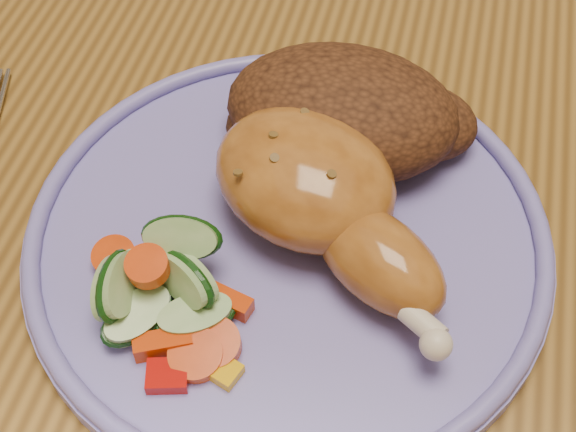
% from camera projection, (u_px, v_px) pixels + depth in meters
% --- Properties ---
extents(dining_table, '(0.90, 1.40, 0.75)m').
position_uv_depth(dining_table, '(415.00, 275.00, 0.53)').
color(dining_table, brown).
rests_on(dining_table, ground).
extents(plate, '(0.29, 0.29, 0.01)m').
position_uv_depth(plate, '(288.00, 239.00, 0.44)').
color(plate, '#7169BE').
rests_on(plate, dining_table).
extents(plate_rim, '(0.29, 0.29, 0.01)m').
position_uv_depth(plate_rim, '(288.00, 227.00, 0.43)').
color(plate_rim, '#7169BE').
rests_on(plate_rim, plate).
extents(chicken_leg, '(0.16, 0.15, 0.06)m').
position_uv_depth(chicken_leg, '(322.00, 197.00, 0.42)').
color(chicken_leg, '#AC6624').
rests_on(chicken_leg, plate).
extents(rice_pilaf, '(0.15, 0.10, 0.06)m').
position_uv_depth(rice_pilaf, '(347.00, 114.00, 0.46)').
color(rice_pilaf, '#4A2612').
rests_on(rice_pilaf, plate).
extents(vegetable_pile, '(0.09, 0.09, 0.05)m').
position_uv_depth(vegetable_pile, '(165.00, 293.00, 0.40)').
color(vegetable_pile, '#A50A05').
rests_on(vegetable_pile, plate).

